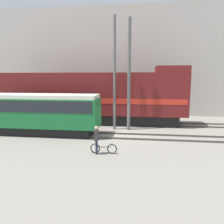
% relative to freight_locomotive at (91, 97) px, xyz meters
% --- Properties ---
extents(ground_plane, '(120.00, 120.00, 0.00)m').
position_rel_freight_locomotive_xyz_m(ground_plane, '(3.68, -4.19, -2.65)').
color(ground_plane, gray).
extents(track_near, '(60.00, 1.50, 0.14)m').
position_rel_freight_locomotive_xyz_m(track_near, '(3.68, -4.95, -2.58)').
color(track_near, '#47423D').
rests_on(track_near, ground).
extents(track_far, '(60.00, 1.51, 0.14)m').
position_rel_freight_locomotive_xyz_m(track_far, '(3.68, 0.00, -2.58)').
color(track_far, '#47423D').
rests_on(track_far, ground).
extents(building_backdrop, '(45.17, 6.00, 13.13)m').
position_rel_freight_locomotive_xyz_m(building_backdrop, '(3.68, 8.51, 3.91)').
color(building_backdrop, '#B7B2A8').
rests_on(building_backdrop, ground).
extents(freight_locomotive, '(18.90, 3.04, 5.67)m').
position_rel_freight_locomotive_xyz_m(freight_locomotive, '(0.00, 0.00, 0.00)').
color(freight_locomotive, black).
rests_on(freight_locomotive, ground).
extents(streetcar, '(9.84, 2.54, 3.28)m').
position_rel_freight_locomotive_xyz_m(streetcar, '(-3.21, -4.95, -0.78)').
color(streetcar, black).
rests_on(streetcar, ground).
extents(bicycle, '(1.65, 0.44, 0.67)m').
position_rel_freight_locomotive_xyz_m(bicycle, '(2.79, -8.89, -2.34)').
color(bicycle, black).
rests_on(bicycle, ground).
extents(person, '(0.23, 0.36, 1.74)m').
position_rel_freight_locomotive_xyz_m(person, '(2.38, -9.04, -1.59)').
color(person, '#232D4C').
rests_on(person, ground).
extents(utility_pole_left, '(0.24, 0.24, 9.81)m').
position_rel_freight_locomotive_xyz_m(utility_pole_left, '(2.67, -2.47, 2.25)').
color(utility_pole_left, '#595959').
rests_on(utility_pole_left, ground).
extents(utility_pole_center, '(0.28, 0.28, 9.57)m').
position_rel_freight_locomotive_xyz_m(utility_pole_center, '(3.93, -2.47, 2.13)').
color(utility_pole_center, '#595959').
rests_on(utility_pole_center, ground).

